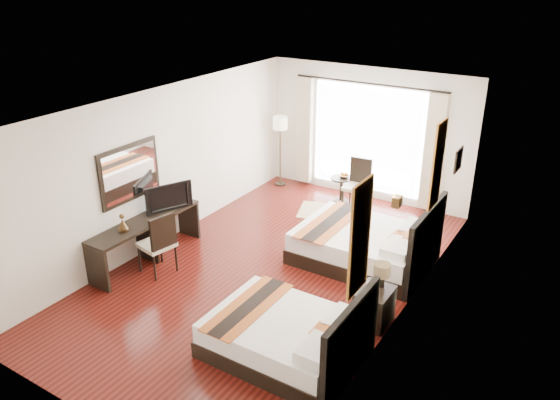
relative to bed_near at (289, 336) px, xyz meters
The scene contains 29 objects.
floor 2.13m from the bed_near, 129.19° to the left, with size 4.50×7.50×0.01m, color #350D09.
ceiling 3.28m from the bed_near, 129.19° to the left, with size 4.50×7.50×0.02m, color white.
wall_headboard 2.18m from the bed_near, 60.92° to the left, with size 0.01×7.50×2.80m, color silver.
wall_desk 4.09m from the bed_near, 155.43° to the left, with size 0.01×7.50×2.80m, color silver.
wall_window 5.66m from the bed_near, 103.93° to the left, with size 4.50×0.01×2.80m, color silver.
wall_entry 2.73m from the bed_near, 122.34° to the right, with size 4.50×0.01×2.80m, color silver.
window_glass 5.62m from the bed_near, 103.97° to the left, with size 2.40×0.02×2.20m, color white.
sheer_curtain 5.57m from the bed_near, 104.12° to the left, with size 2.30×0.02×2.10m, color white.
drape_left 6.04m from the bed_near, 117.87° to the left, with size 0.35×0.14×2.35m, color #BCB291.
drape_right 5.36m from the bed_near, 88.75° to the left, with size 0.35×0.14×2.35m, color #BCB291.
art_panel_near 1.89m from the bed_near, ahead, with size 0.03×0.50×1.35m, color maroon.
art_panel_far 3.35m from the bed_near, 72.05° to the left, with size 0.03×0.50×1.35m, color maroon.
wall_sconce 2.22m from the bed_near, 55.23° to the left, with size 0.10×0.14×0.14m, color #422E17.
mirror_frame 3.87m from the bed_near, 166.75° to the left, with size 0.04×1.25×0.95m, color black.
mirror_glass 3.84m from the bed_near, 166.66° to the left, with size 0.01×1.12×0.82m, color white.
bed_near is the anchor object (origin of this frame).
bed_far 2.77m from the bed_near, 92.55° to the left, with size 2.19×1.71×1.24m.
nightstand 1.40m from the bed_near, 61.72° to the left, with size 0.44×0.55×0.53m, color black.
table_lamp 1.61m from the bed_near, 63.56° to the left, with size 0.24×0.24×0.38m.
vase 1.26m from the bed_near, 58.00° to the left, with size 0.13×0.13×0.13m, color black.
console_desk 3.43m from the bed_near, 165.87° to the left, with size 0.50×2.20×0.76m, color black.
television 3.65m from the bed_near, 157.23° to the left, with size 0.84×0.11×0.49m, color black.
bronze_figurine 3.40m from the bed_near, behind, with size 0.17×0.17×0.26m, color #422E17, non-canonical shape.
desk_chair 2.95m from the bed_near, 167.48° to the left, with size 0.59×0.59×1.08m.
floor_lamp 6.03m from the bed_near, 123.07° to the left, with size 0.32×0.32×1.60m.
side_table 5.12m from the bed_near, 108.59° to the left, with size 0.47×0.47×0.54m, color black.
fruit_bowl 5.15m from the bed_near, 108.11° to the left, with size 0.21×0.21×0.05m, color #473319.
window_chair 4.81m from the bed_near, 104.30° to the left, with size 0.53×0.53×1.06m.
jute_rug 4.51m from the bed_near, 110.36° to the left, with size 1.25×0.85×0.01m, color tan.
Camera 1 is at (4.29, -6.56, 4.70)m, focal length 35.00 mm.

